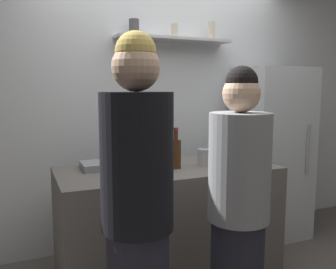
% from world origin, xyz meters
% --- Properties ---
extents(back_wall_assembly, '(4.80, 0.32, 2.60)m').
position_xyz_m(back_wall_assembly, '(0.00, 1.25, 1.30)').
color(back_wall_assembly, white).
rests_on(back_wall_assembly, ground).
extents(refrigerator, '(0.65, 0.59, 1.67)m').
position_xyz_m(refrigerator, '(1.03, 0.85, 0.83)').
color(refrigerator, silver).
rests_on(refrigerator, ground).
extents(counter, '(1.64, 0.74, 0.88)m').
position_xyz_m(counter, '(-0.24, 0.48, 0.44)').
color(counter, '#66605B').
rests_on(counter, ground).
extents(baking_pan, '(0.34, 0.24, 0.05)m').
position_xyz_m(baking_pan, '(-0.69, 0.63, 0.91)').
color(baking_pan, gray).
rests_on(baking_pan, counter).
extents(utensil_holder, '(0.10, 0.10, 0.22)m').
position_xyz_m(utensil_holder, '(0.04, 0.43, 0.95)').
color(utensil_holder, '#B2B2B7').
rests_on(utensil_holder, counter).
extents(wine_bottle_dark_glass, '(0.07, 0.07, 0.28)m').
position_xyz_m(wine_bottle_dark_glass, '(0.37, 0.23, 0.99)').
color(wine_bottle_dark_glass, black).
rests_on(wine_bottle_dark_glass, counter).
extents(wine_bottle_green_glass, '(0.07, 0.07, 0.31)m').
position_xyz_m(wine_bottle_green_glass, '(-0.61, 0.29, 1.00)').
color(wine_bottle_green_glass, '#19471E').
rests_on(wine_bottle_green_glass, counter).
extents(wine_bottle_amber_glass, '(0.08, 0.08, 0.31)m').
position_xyz_m(wine_bottle_amber_glass, '(-0.20, 0.43, 1.00)').
color(wine_bottle_amber_glass, '#472814').
rests_on(wine_bottle_amber_glass, counter).
extents(wine_bottle_pale_glass, '(0.08, 0.08, 0.34)m').
position_xyz_m(wine_bottle_pale_glass, '(-0.27, 0.57, 1.01)').
color(wine_bottle_pale_glass, '#B2BFB2').
rests_on(wine_bottle_pale_glass, counter).
extents(water_bottle_plastic, '(0.09, 0.09, 0.23)m').
position_xyz_m(water_bottle_plastic, '(0.29, 0.50, 0.98)').
color(water_bottle_plastic, silver).
rests_on(water_bottle_plastic, counter).
extents(person_blonde, '(0.34, 0.34, 1.73)m').
position_xyz_m(person_blonde, '(-0.77, -0.40, 0.86)').
color(person_blonde, '#262633').
rests_on(person_blonde, ground).
extents(person_grey_hoodie, '(0.34, 0.34, 1.59)m').
position_xyz_m(person_grey_hoodie, '(-0.16, -0.34, 0.78)').
color(person_grey_hoodie, '#262633').
rests_on(person_grey_hoodie, ground).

